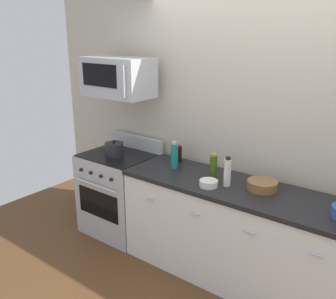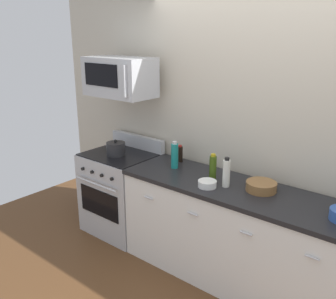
# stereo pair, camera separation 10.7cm
# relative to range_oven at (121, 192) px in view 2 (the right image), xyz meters

# --- Properties ---
(ground_plane) EXTENTS (6.33, 6.33, 0.00)m
(ground_plane) POSITION_rel_range_oven_xyz_m (1.47, -0.00, -0.47)
(ground_plane) COLOR brown
(back_wall) EXTENTS (5.28, 0.10, 2.70)m
(back_wall) POSITION_rel_range_oven_xyz_m (1.47, 0.41, 0.88)
(back_wall) COLOR beige
(back_wall) RESTS_ON ground_plane
(counter_unit) EXTENTS (2.19, 0.66, 0.92)m
(counter_unit) POSITION_rel_range_oven_xyz_m (1.47, -0.00, -0.01)
(counter_unit) COLOR white
(counter_unit) RESTS_ON ground_plane
(range_oven) EXTENTS (0.76, 0.69, 1.07)m
(range_oven) POSITION_rel_range_oven_xyz_m (0.00, 0.00, 0.00)
(range_oven) COLOR #B7BABF
(range_oven) RESTS_ON ground_plane
(microwave) EXTENTS (0.74, 0.44, 0.40)m
(microwave) POSITION_rel_range_oven_xyz_m (0.00, 0.04, 1.28)
(microwave) COLOR #B7BABF
(bottle_vinegar_white) EXTENTS (0.06, 0.06, 0.26)m
(bottle_vinegar_white) POSITION_rel_range_oven_xyz_m (1.36, -0.04, 0.58)
(bottle_vinegar_white) COLOR silver
(bottle_vinegar_white) RESTS_ON countertop_slab
(bottle_sparkling_teal) EXTENTS (0.07, 0.07, 0.27)m
(bottle_sparkling_teal) POSITION_rel_range_oven_xyz_m (0.73, 0.04, 0.58)
(bottle_sparkling_teal) COLOR #197F7A
(bottle_sparkling_teal) RESTS_ON countertop_slab
(bottle_soy_sauce_dark) EXTENTS (0.06, 0.06, 0.18)m
(bottle_soy_sauce_dark) POSITION_rel_range_oven_xyz_m (0.66, 0.22, 0.53)
(bottle_soy_sauce_dark) COLOR black
(bottle_soy_sauce_dark) RESTS_ON countertop_slab
(bottle_olive_oil) EXTENTS (0.06, 0.06, 0.24)m
(bottle_olive_oil) POSITION_rel_range_oven_xyz_m (1.18, 0.02, 0.57)
(bottle_olive_oil) COLOR #385114
(bottle_olive_oil) RESTS_ON countertop_slab
(bowl_white_ceramic) EXTENTS (0.16, 0.16, 0.06)m
(bowl_white_ceramic) POSITION_rel_range_oven_xyz_m (1.24, -0.15, 0.48)
(bowl_white_ceramic) COLOR white
(bowl_white_ceramic) RESTS_ON countertop_slab
(bowl_wooden_salad) EXTENTS (0.26, 0.26, 0.08)m
(bowl_wooden_salad) POSITION_rel_range_oven_xyz_m (1.64, 0.07, 0.49)
(bowl_wooden_salad) COLOR brown
(bowl_wooden_salad) RESTS_ON countertop_slab
(stockpot) EXTENTS (0.20, 0.20, 0.17)m
(stockpot) POSITION_rel_range_oven_xyz_m (0.00, -0.05, 0.52)
(stockpot) COLOR #262628
(stockpot) RESTS_ON range_oven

